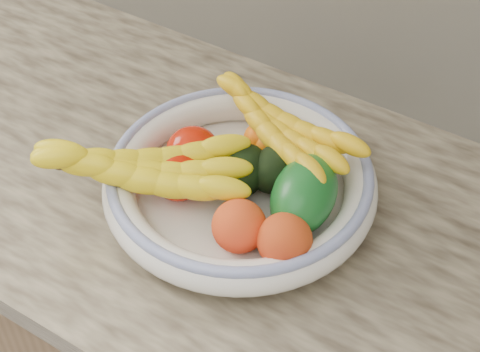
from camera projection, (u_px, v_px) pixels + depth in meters
name	position (u px, v px, depth m)	size (l,w,h in m)	color
fruit_bowl	(240.00, 182.00, 1.04)	(0.39, 0.39, 0.08)	white
clementine_back_left	(261.00, 138.00, 1.10)	(0.05, 0.05, 0.05)	orange
clementine_back_right	(284.00, 147.00, 1.09)	(0.05, 0.05, 0.04)	orange
clementine_back_mid	(271.00, 146.00, 1.09)	(0.05, 0.05, 0.05)	orange
tomato_left	(193.00, 151.00, 1.07)	(0.08, 0.08, 0.07)	red
tomato_near_left	(179.00, 174.00, 1.03)	(0.08, 0.08, 0.07)	#C51300
avocado_center	(244.00, 171.00, 1.03)	(0.06, 0.09, 0.06)	black
avocado_right	(281.00, 166.00, 1.04)	(0.07, 0.10, 0.07)	black
green_mango	(304.00, 195.00, 0.99)	(0.09, 0.13, 0.09)	#0F5219
peach_front	(239.00, 226.00, 0.96)	(0.07, 0.07, 0.07)	orange
peach_right	(285.00, 240.00, 0.94)	(0.07, 0.07, 0.07)	orange
banana_bunch_back	(280.00, 132.00, 1.06)	(0.28, 0.11, 0.08)	yellow
banana_bunch_front	(144.00, 173.00, 1.01)	(0.31, 0.12, 0.09)	yellow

